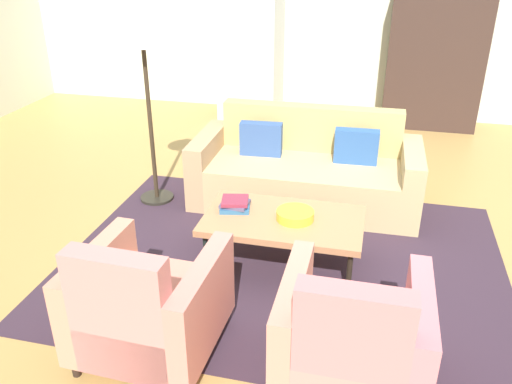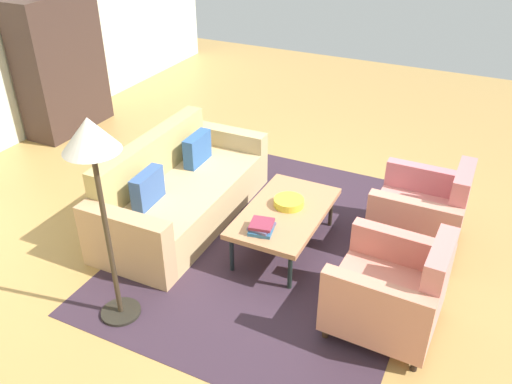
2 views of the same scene
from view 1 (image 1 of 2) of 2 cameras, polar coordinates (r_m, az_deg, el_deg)
ground_plane at (r=4.33m, az=6.41°, el=-6.65°), size 11.81×11.81×0.00m
wall_back at (r=7.63m, az=11.18°, el=18.56°), size 9.84×0.12×2.80m
area_rug at (r=4.22m, az=3.00°, el=-7.39°), size 3.40×2.60×0.01m
couch at (r=5.07m, az=5.48°, el=2.22°), size 2.11×0.93×0.86m
coffee_table at (r=3.98m, az=2.99°, el=-3.27°), size 1.20×0.70×0.41m
armchair_left at (r=3.23m, az=-11.91°, el=-12.35°), size 0.83×0.83×0.88m
armchair_right at (r=3.00m, az=10.33°, el=-15.78°), size 0.80×0.80×0.88m
fruit_bowl at (r=3.93m, az=4.27°, el=-2.51°), size 0.28×0.28×0.07m
book_stack at (r=4.07m, az=-2.30°, el=-1.33°), size 0.26×0.24×0.09m
cabinet at (r=7.39m, az=18.87°, el=13.53°), size 1.20×0.51×1.80m
refrigerator at (r=7.47m, az=-0.58°, el=15.18°), size 0.80×0.73×1.85m
floor_lamp at (r=4.79m, az=-12.12°, el=14.88°), size 0.40×0.40×1.72m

